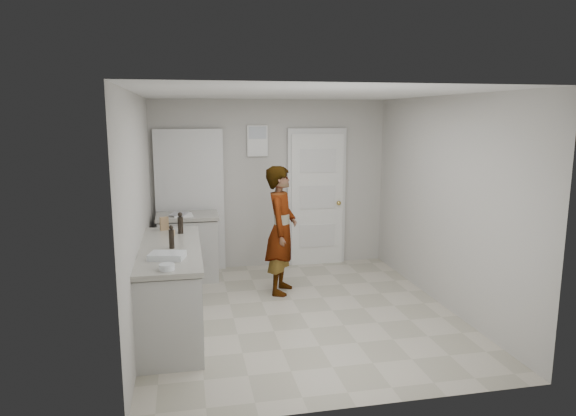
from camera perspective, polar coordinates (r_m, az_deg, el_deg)
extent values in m
plane|color=#A6A08B|center=(6.10, 1.37, -11.58)|extent=(4.00, 4.00, 0.00)
plane|color=#B8B4AE|center=(7.70, -1.91, 2.64)|extent=(3.50, 0.00, 3.50)
plane|color=#B8B4AE|center=(3.88, 8.06, -5.11)|extent=(3.50, 0.00, 3.50)
plane|color=#B8B4AE|center=(5.64, -16.20, -0.59)|extent=(0.00, 4.00, 4.00)
plane|color=#B8B4AE|center=(6.38, 16.94, 0.60)|extent=(0.00, 4.00, 4.00)
plane|color=silver|center=(5.67, 1.48, 12.58)|extent=(4.00, 4.00, 0.00)
cube|color=white|center=(7.81, 3.25, 0.89)|extent=(0.80, 0.05, 2.00)
cube|color=silver|center=(7.84, 3.20, 1.14)|extent=(0.90, 0.04, 2.10)
sphere|color=tan|center=(7.86, 5.67, 0.55)|extent=(0.07, 0.07, 0.07)
cube|color=white|center=(7.58, -3.41, 7.45)|extent=(0.30, 0.02, 0.45)
cube|color=black|center=(7.60, -10.83, 0.61)|extent=(0.90, 0.05, 2.04)
cube|color=silver|center=(7.56, -10.82, 0.64)|extent=(0.98, 0.02, 2.10)
cube|color=beige|center=(5.63, -12.86, -9.08)|extent=(0.60, 1.90, 0.86)
cube|color=black|center=(5.77, -12.70, -12.73)|extent=(0.56, 1.86, 0.08)
cube|color=#A5A298|center=(5.50, -13.06, -4.45)|extent=(0.64, 1.96, 0.05)
cube|color=beige|center=(7.31, -11.01, -4.52)|extent=(0.80, 0.55, 0.86)
cube|color=black|center=(7.42, -10.91, -7.43)|extent=(0.75, 0.54, 0.08)
cube|color=#A5A298|center=(7.20, -11.14, -0.90)|extent=(0.84, 0.61, 0.05)
imported|color=silver|center=(6.56, -0.75, -2.47)|extent=(0.59, 0.71, 1.65)
cube|color=#875F43|center=(6.26, -13.59, -1.70)|extent=(0.11, 0.07, 0.16)
cylinder|color=tan|center=(5.96, -12.65, -2.70)|extent=(0.05, 0.05, 0.07)
cylinder|color=black|center=(6.04, -11.86, -1.87)|extent=(0.06, 0.06, 0.20)
sphere|color=black|center=(6.02, -11.91, -0.71)|extent=(0.05, 0.05, 0.05)
cylinder|color=black|center=(5.39, -12.81, -3.37)|extent=(0.05, 0.05, 0.20)
sphere|color=black|center=(5.36, -12.86, -2.11)|extent=(0.05, 0.05, 0.05)
cube|color=silver|center=(5.04, -13.29, -5.18)|extent=(0.37, 0.30, 0.06)
cube|color=white|center=(5.04, -13.29, -5.26)|extent=(0.32, 0.25, 0.04)
cylinder|color=silver|center=(4.68, -13.32, -6.40)|extent=(0.14, 0.14, 0.05)
sphere|color=white|center=(4.67, -13.57, -6.44)|extent=(0.05, 0.05, 0.05)
sphere|color=white|center=(4.69, -13.07, -6.35)|extent=(0.05, 0.05, 0.05)
cube|color=white|center=(7.14, -11.57, -0.78)|extent=(0.27, 0.34, 0.01)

